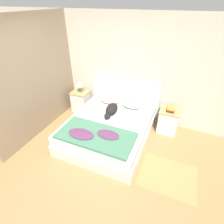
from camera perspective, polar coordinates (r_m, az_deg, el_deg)
The scene contains 14 objects.
ground_plane at distance 3.55m, azimuth -8.99°, elevation -17.96°, with size 16.00×16.00×0.00m, color tan.
wall_back at distance 4.42m, azimuth 4.15°, elevation 13.66°, with size 9.00×0.06×2.55m.
wall_side_left at distance 4.35m, azimuth -21.58°, elevation 11.14°, with size 0.06×3.10×2.55m.
bed at distance 4.00m, azimuth -1.14°, elevation -5.60°, with size 1.74×2.02×0.48m.
headboard at distance 4.61m, azimuth 4.07°, elevation 5.23°, with size 1.82×0.06×1.13m.
nightstand_left at distance 5.04m, azimuth -10.06°, elevation 3.56°, with size 0.46×0.43×0.59m.
nightstand_right at distance 4.37m, azimuth 17.85°, elevation -2.71°, with size 0.46×0.43×0.59m.
pillow_left at distance 4.51m, azimuth -0.59°, elevation 4.06°, with size 0.51×0.38×0.13m.
pillow_right at distance 4.34m, azimuth 6.52°, elevation 2.56°, with size 0.51×0.38×0.13m.
quilt at distance 3.42m, azimuth -5.49°, elevation -7.60°, with size 1.49×0.74×0.10m.
dog at distance 4.02m, azimuth -0.22°, elevation 0.76°, with size 0.24×0.62×0.23m.
book_stack at distance 4.18m, azimuth 18.66°, elevation 0.83°, with size 0.18×0.20×0.08m.
table_lamp at distance 4.81m, azimuth -10.62°, elevation 8.95°, with size 0.22×0.22×0.29m.
rug at distance 3.57m, azimuth 17.77°, elevation -19.19°, with size 1.00×0.83×0.00m.
Camera 1 is at (1.35, -1.81, 2.74)m, focal length 28.00 mm.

